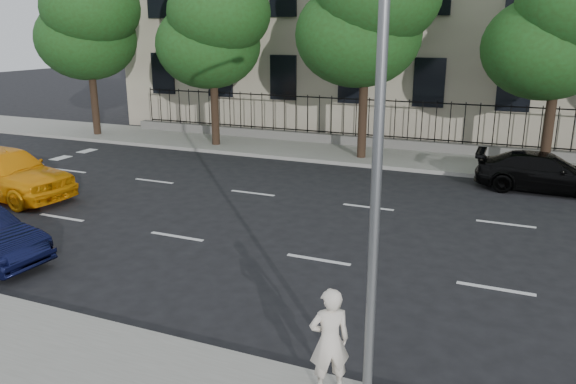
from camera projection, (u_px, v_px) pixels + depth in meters
name	position (u px, v px, depth m)	size (l,w,h in m)	color
ground	(275.00, 305.00, 11.19)	(120.00, 120.00, 0.00)	black
far_sidewalk	(412.00, 159.00, 23.55)	(60.00, 4.00, 0.15)	gray
lane_markings	(347.00, 230.00, 15.39)	(49.60, 4.62, 0.01)	silver
iron_fence	(421.00, 139.00, 24.89)	(30.00, 0.50, 2.20)	slate
street_light	(393.00, 41.00, 7.26)	(0.25, 3.32, 8.05)	slate
tree_a	(89.00, 12.00, 27.31)	(5.71, 5.31, 9.39)	#382619
tree_b	(214.00, 17.00, 24.75)	(5.53, 5.12, 8.97)	#382619
tree_c	(369.00, 0.00, 21.96)	(5.89, 5.50, 9.80)	#382619
tree_d	(564.00, 13.00, 19.49)	(5.34, 4.94, 8.84)	#382619
yellow_taxi	(5.00, 172.00, 18.18)	(2.02, 5.01, 1.71)	#FFA30D
black_sedan	(544.00, 172.00, 18.96)	(1.82, 4.49, 1.30)	black
woman_near	(329.00, 341.00, 8.07)	(0.60, 0.40, 1.65)	silver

